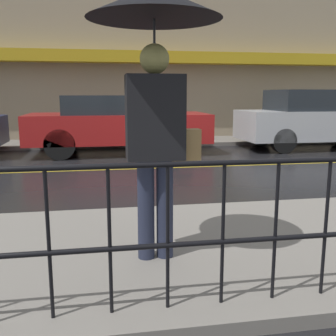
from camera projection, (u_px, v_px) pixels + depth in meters
ground_plane at (175, 167)px, 8.08m from camera, size 80.00×80.00×0.00m
sidewalk_near at (260, 244)px, 3.79m from camera, size 28.00×2.61×0.11m
sidewalk_far at (150, 142)px, 11.93m from camera, size 28.00×1.73×0.11m
lane_marking at (175, 167)px, 8.08m from camera, size 25.20×0.12×0.01m
building_storefront at (146, 39)px, 12.31m from camera, size 28.00×0.85×6.45m
railing_foreground at (327, 209)px, 2.65m from camera, size 12.00×0.04×0.97m
pedestrian at (155, 51)px, 3.06m from camera, size 1.05×1.05×2.18m
car_red at (117, 123)px, 9.90m from camera, size 4.46×1.90×1.45m
car_silver at (315, 119)px, 10.80m from camera, size 4.21×1.71×1.60m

